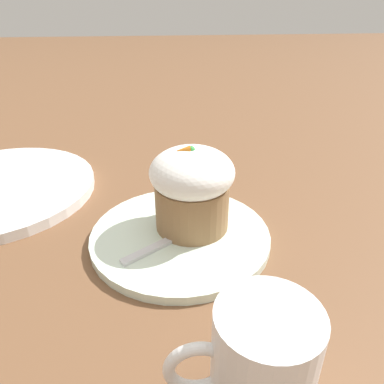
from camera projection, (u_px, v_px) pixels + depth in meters
name	position (u px, v px, depth m)	size (l,w,h in m)	color
ground_plane	(180.00, 240.00, 0.45)	(4.00, 4.00, 0.00)	brown
dessert_plate	(180.00, 236.00, 0.44)	(0.21, 0.21, 0.01)	silver
carrot_cake	(192.00, 187.00, 0.43)	(0.10, 0.10, 0.10)	olive
spoon	(185.00, 232.00, 0.44)	(0.11, 0.09, 0.01)	silver
coffee_cup	(261.00, 363.00, 0.25)	(0.10, 0.07, 0.09)	white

